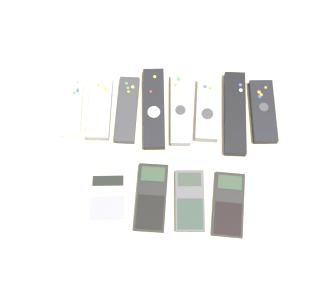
{
  "coord_description": "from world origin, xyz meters",
  "views": [
    {
      "loc": [
        0.01,
        -0.35,
        1.04
      ],
      "look_at": [
        0.0,
        0.03,
        0.01
      ],
      "focal_mm": 50.0,
      "sensor_mm": 36.0,
      "label": 1
    }
  ],
  "objects": [
    {
      "name": "ground_plane",
      "position": [
        0.0,
        0.0,
        0.0
      ],
      "size": [
        3.0,
        3.0,
        0.0
      ],
      "primitive_type": "plane",
      "color": "beige"
    },
    {
      "name": "remote_2",
      "position": [
        -0.1,
        0.12,
        0.01
      ],
      "size": [
        0.05,
        0.17,
        0.02
      ],
      "rotation": [
        0.0,
        0.0,
        -0.01
      ],
      "color": "#333338",
      "rests_on": "ground_plane"
    },
    {
      "name": "remote_4",
      "position": [
        0.03,
        0.13,
        0.01
      ],
      "size": [
        0.05,
        0.19,
        0.02
      ],
      "rotation": [
        0.0,
        0.0,
        0.04
      ],
      "color": "gray",
      "rests_on": "ground_plane"
    },
    {
      "name": "calculator_1",
      "position": [
        -0.03,
        -0.09,
        0.01
      ],
      "size": [
        0.07,
        0.16,
        0.02
      ],
      "rotation": [
        0.0,
        0.0,
        -0.02
      ],
      "color": "black",
      "rests_on": "ground_plane"
    },
    {
      "name": "remote_7",
      "position": [
        0.23,
        0.13,
        0.01
      ],
      "size": [
        0.07,
        0.16,
        0.02
      ],
      "rotation": [
        0.0,
        0.0,
        0.05
      ],
      "color": "black",
      "rests_on": "ground_plane"
    },
    {
      "name": "remote_5",
      "position": [
        0.09,
        0.13,
        0.01
      ],
      "size": [
        0.06,
        0.16,
        0.03
      ],
      "rotation": [
        0.0,
        0.0,
        -0.02
      ],
      "color": "gray",
      "rests_on": "ground_plane"
    },
    {
      "name": "remote_1",
      "position": [
        -0.17,
        0.12,
        0.01
      ],
      "size": [
        0.06,
        0.16,
        0.02
      ],
      "rotation": [
        0.0,
        0.0,
        0.02
      ],
      "color": "gray",
      "rests_on": "ground_plane"
    },
    {
      "name": "calculator_2",
      "position": [
        0.05,
        -0.1,
        0.01
      ],
      "size": [
        0.07,
        0.14,
        0.02
      ],
      "rotation": [
        0.0,
        0.0,
        0.04
      ],
      "color": "#4C4C51",
      "rests_on": "ground_plane"
    },
    {
      "name": "remote_3",
      "position": [
        -0.04,
        0.13,
        0.01
      ],
      "size": [
        0.06,
        0.21,
        0.02
      ],
      "rotation": [
        0.0,
        0.0,
        0.06
      ],
      "color": "black",
      "rests_on": "ground_plane"
    },
    {
      "name": "remote_6",
      "position": [
        0.16,
        0.12,
        0.01
      ],
      "size": [
        0.05,
        0.21,
        0.03
      ],
      "rotation": [
        0.0,
        0.0,
        -0.0
      ],
      "color": "black",
      "rests_on": "ground_plane"
    },
    {
      "name": "remote_0",
      "position": [
        -0.23,
        0.12,
        0.01
      ],
      "size": [
        0.05,
        0.15,
        0.03
      ],
      "rotation": [
        0.0,
        0.0,
        0.04
      ],
      "color": "white",
      "rests_on": "ground_plane"
    },
    {
      "name": "calculator_0",
      "position": [
        -0.13,
        -0.1,
        0.01
      ],
      "size": [
        0.09,
        0.12,
        0.01
      ],
      "rotation": [
        0.0,
        0.0,
        0.05
      ],
      "color": "beige",
      "rests_on": "ground_plane"
    },
    {
      "name": "calculator_3",
      "position": [
        0.14,
        -0.1,
        0.01
      ],
      "size": [
        0.08,
        0.15,
        0.01
      ],
      "rotation": [
        0.0,
        0.0,
        -0.05
      ],
      "color": "black",
      "rests_on": "ground_plane"
    }
  ]
}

